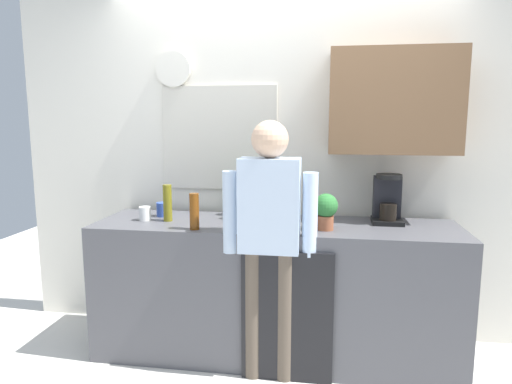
{
  "coord_description": "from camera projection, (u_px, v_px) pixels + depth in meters",
  "views": [
    {
      "loc": [
        0.33,
        -2.64,
        1.6
      ],
      "look_at": [
        -0.12,
        0.25,
        1.14
      ],
      "focal_mm": 31.97,
      "sensor_mm": 36.0,
      "label": 1
    }
  ],
  "objects": [
    {
      "name": "ground_plane",
      "position": [
        269.0,
        376.0,
        2.88
      ],
      "size": [
        8.0,
        8.0,
        0.0
      ],
      "primitive_type": "plane",
      "color": "silver"
    },
    {
      "name": "kitchen_counter",
      "position": [
        275.0,
        289.0,
        3.1
      ],
      "size": [
        2.41,
        0.64,
        0.92
      ],
      "primitive_type": "cube",
      "color": "#4C4C51",
      "rests_on": "ground_plane"
    },
    {
      "name": "dishwasher_panel",
      "position": [
        287.0,
        318.0,
        2.76
      ],
      "size": [
        0.56,
        0.02,
        0.83
      ],
      "primitive_type": "cube",
      "color": "black",
      "rests_on": "ground_plane"
    },
    {
      "name": "back_wall_assembly",
      "position": [
        295.0,
        152.0,
        3.33
      ],
      "size": [
        4.01,
        0.42,
        2.6
      ],
      "color": "silver",
      "rests_on": "ground_plane"
    },
    {
      "name": "coffee_maker",
      "position": [
        387.0,
        201.0,
        3.04
      ],
      "size": [
        0.2,
        0.2,
        0.33
      ],
      "color": "black",
      "rests_on": "kitchen_counter"
    },
    {
      "name": "bottle_dark_sauce",
      "position": [
        238.0,
        207.0,
        3.14
      ],
      "size": [
        0.06,
        0.06,
        0.18
      ],
      "primitive_type": "cylinder",
      "color": "black",
      "rests_on": "kitchen_counter"
    },
    {
      "name": "bottle_red_vinegar",
      "position": [
        249.0,
        209.0,
        2.97
      ],
      "size": [
        0.06,
        0.06,
        0.22
      ],
      "primitive_type": "cylinder",
      "color": "maroon",
      "rests_on": "kitchen_counter"
    },
    {
      "name": "bottle_olive_oil",
      "position": [
        168.0,
        203.0,
        3.09
      ],
      "size": [
        0.06,
        0.06,
        0.25
      ],
      "primitive_type": "cylinder",
      "color": "olive",
      "rests_on": "kitchen_counter"
    },
    {
      "name": "bottle_clear_soda",
      "position": [
        245.0,
        196.0,
        3.26
      ],
      "size": [
        0.09,
        0.09,
        0.28
      ],
      "primitive_type": "cylinder",
      "color": "#2D8C33",
      "rests_on": "kitchen_counter"
    },
    {
      "name": "bottle_amber_beer",
      "position": [
        194.0,
        211.0,
        2.85
      ],
      "size": [
        0.06,
        0.06,
        0.23
      ],
      "primitive_type": "cylinder",
      "color": "brown",
      "rests_on": "kitchen_counter"
    },
    {
      "name": "cup_blue_mug",
      "position": [
        162.0,
        209.0,
        3.25
      ],
      "size": [
        0.08,
        0.08,
        0.1
      ],
      "primitive_type": "cylinder",
      "color": "#3351B2",
      "rests_on": "kitchen_counter"
    },
    {
      "name": "cup_white_mug",
      "position": [
        145.0,
        214.0,
        3.12
      ],
      "size": [
        0.08,
        0.08,
        0.1
      ],
      "primitive_type": "cylinder",
      "color": "white",
      "rests_on": "kitchen_counter"
    },
    {
      "name": "potted_plant",
      "position": [
        326.0,
        209.0,
        2.84
      ],
      "size": [
        0.15,
        0.15,
        0.23
      ],
      "color": "#9E5638",
      "rests_on": "kitchen_counter"
    },
    {
      "name": "person_at_sink",
      "position": [
        269.0,
        230.0,
        2.73
      ],
      "size": [
        0.57,
        0.22,
        1.6
      ],
      "rotation": [
        0.0,
        0.0,
        -0.07
      ],
      "color": "brown",
      "rests_on": "ground_plane"
    }
  ]
}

